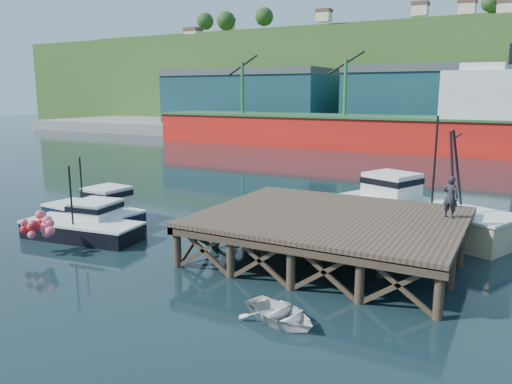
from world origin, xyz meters
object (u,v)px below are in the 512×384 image
Objects in this scene: boat_navy at (97,210)px; trawler at (419,209)px; boat_black at (85,224)px; dinghy at (280,314)px; dockworker at (451,197)px.

trawler is (17.63, 7.36, 0.53)m from boat_navy.
boat_navy reaches higher than boat_black.
boat_navy reaches higher than dinghy.
boat_navy is 2.96m from boat_black.
dinghy is 10.82m from dockworker.
dockworker is at bearing 12.96° from boat_navy.
boat_black is 3.50× the size of dockworker.
dinghy is (-2.01, -14.04, -1.06)m from trawler.
dockworker is (18.11, 5.36, 2.36)m from boat_black.
trawler is 5.23m from dockworker.
boat_navy is at bearing 116.91° from boat_black.
trawler is at bearing 27.25° from boat_navy.
boat_black is 2.29× the size of dinghy.
boat_navy is 2.28× the size of dinghy.
trawler is 3.48× the size of dinghy.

